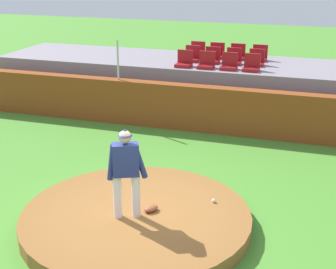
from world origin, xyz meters
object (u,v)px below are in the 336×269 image
Objects in this scene: baseball at (214,201)px; fielding_glove at (151,209)px; stadium_chair_9 at (217,53)px; stadium_chair_11 at (260,56)px; stadium_chair_1 at (207,63)px; stadium_chair_3 at (252,65)px; stadium_chair_8 at (197,52)px; stadium_chair_10 at (237,54)px; stadium_chair_6 at (234,59)px; stadium_chair_2 at (229,64)px; stadium_chair_5 at (212,58)px; stadium_chair_4 at (192,56)px; stadium_chair_7 at (256,60)px; pitcher at (126,167)px; stadium_chair_0 at (184,61)px.

baseball is 1.28m from fielding_glove.
stadium_chair_11 is at bearing -179.28° from stadium_chair_9.
stadium_chair_1 is 1.00× the size of stadium_chair_3.
stadium_chair_10 is (1.38, -0.01, 0.00)m from stadium_chair_8.
stadium_chair_11 is at bearing -129.98° from stadium_chair_1.
stadium_chair_6 is (0.68, 0.84, 0.00)m from stadium_chair_1.
stadium_chair_9 is at bearing -47.57° from stadium_chair_6.
stadium_chair_2 is 1.06m from stadium_chair_5.
stadium_chair_2 is at bearing 149.28° from stadium_chair_4.
stadium_chair_8 is at bearing -48.83° from stadium_chair_2.
stadium_chair_5 is 0.69m from stadium_chair_6.
stadium_chair_6 is at bearing 1.39° from stadium_chair_7.
fielding_glove is (0.36, 0.32, -0.96)m from pitcher.
stadium_chair_1 and stadium_chair_2 have the same top height.
pitcher is at bearing 97.53° from stadium_chair_0.
stadium_chair_6 is at bearing -48.81° from stadium_chair_3.
stadium_chair_8 is (-0.72, 0.84, 0.00)m from stadium_chair_5.
stadium_chair_4 is at bearing 72.42° from pitcher.
stadium_chair_5 is (-1.39, 0.77, 0.00)m from stadium_chair_3.
baseball is at bearing 92.55° from stadium_chair_3.
stadium_chair_5 is 1.00× the size of stadium_chair_11.
stadium_chair_6 is at bearing 132.43° from stadium_chair_9.
stadium_chair_7 is (1.41, 0.04, 0.00)m from stadium_chair_5.
stadium_chair_9 and stadium_chair_11 have the same top height.
stadium_chair_1 and stadium_chair_3 have the same top height.
stadium_chair_9 is at bearing -48.19° from stadium_chair_3.
stadium_chair_7 is (-0.25, 6.89, 1.47)m from baseball.
stadium_chair_0 and stadium_chair_4 have the same top height.
stadium_chair_0 is 1.00× the size of stadium_chair_1.
stadium_chair_11 is at bearing -112.94° from stadium_chair_2.
stadium_chair_5 is at bearing 1.71° from stadium_chair_7.
stadium_chair_6 is at bearing -177.96° from stadium_chair_5.
stadium_chair_8 reaches higher than fielding_glove.
stadium_chair_3 reaches higher than baseball.
fielding_glove is 7.02m from stadium_chair_0.
baseball is 0.15× the size of stadium_chair_8.
stadium_chair_6 is 1.00× the size of stadium_chair_10.
stadium_chair_0 reaches higher than baseball.
stadium_chair_1 and stadium_chair_4 have the same top height.
stadium_chair_1 is at bearing 129.00° from stadium_chair_4.
stadium_chair_1 is 1.00× the size of stadium_chair_7.
stadium_chair_9 is at bearing -112.11° from stadium_chair_0.
baseball is 0.15× the size of stadium_chair_3.
stadium_chair_7 and stadium_chair_9 have the same top height.
stadium_chair_6 is at bearing 149.82° from stadium_chair_8.
stadium_chair_3 is 1.61m from stadium_chair_11.
stadium_chair_5 is (-1.66, 6.84, 1.47)m from baseball.
stadium_chair_10 is at bearing -46.63° from stadium_chair_7.
stadium_chair_0 is at bearing 88.75° from stadium_chair_4.
fielding_glove is (-1.06, -0.72, 0.02)m from baseball.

